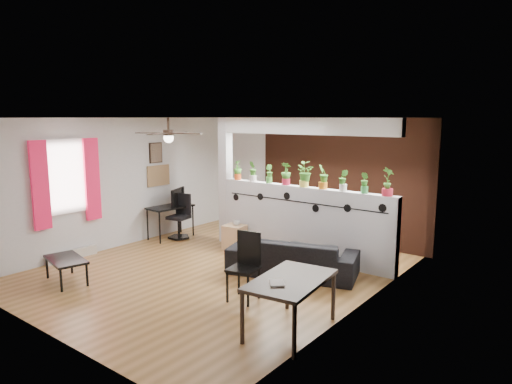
# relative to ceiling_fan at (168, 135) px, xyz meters

# --- Properties ---
(room_shell) EXTENTS (6.30, 7.10, 2.90)m
(room_shell) POSITION_rel_ceiling_fan_xyz_m (0.80, 0.30, -1.01)
(room_shell) COLOR brown
(room_shell) RESTS_ON ground
(partition_wall) EXTENTS (3.60, 0.18, 1.35)m
(partition_wall) POSITION_rel_ceiling_fan_xyz_m (1.60, 1.80, -1.64)
(partition_wall) COLOR #BCBCC1
(partition_wall) RESTS_ON ground
(ceiling_header) EXTENTS (3.60, 0.18, 0.30)m
(ceiling_header) POSITION_rel_ceiling_fan_xyz_m (1.60, 1.80, 0.14)
(ceiling_header) COLOR silver
(ceiling_header) RESTS_ON room_shell
(pier_column) EXTENTS (0.22, 0.20, 2.60)m
(pier_column) POSITION_rel_ceiling_fan_xyz_m (-0.31, 1.80, -1.01)
(pier_column) COLOR #BCBCC1
(pier_column) RESTS_ON ground
(brick_panel) EXTENTS (3.90, 0.05, 2.60)m
(brick_panel) POSITION_rel_ceiling_fan_xyz_m (1.60, 3.27, -1.01)
(brick_panel) COLOR #A14B2E
(brick_panel) RESTS_ON ground
(vine_decal) EXTENTS (3.31, 0.01, 0.30)m
(vine_decal) POSITION_rel_ceiling_fan_xyz_m (1.60, 1.70, -1.23)
(vine_decal) COLOR black
(vine_decal) RESTS_ON partition_wall
(window_assembly) EXTENTS (0.09, 1.30, 1.55)m
(window_assembly) POSITION_rel_ceiling_fan_xyz_m (-1.76, -0.90, -0.81)
(window_assembly) COLOR white
(window_assembly) RESTS_ON room_shell
(baseboard_heater) EXTENTS (0.08, 1.00, 0.18)m
(baseboard_heater) POSITION_rel_ceiling_fan_xyz_m (-1.74, -0.90, -2.22)
(baseboard_heater) COLOR beige
(baseboard_heater) RESTS_ON ground
(corkboard) EXTENTS (0.03, 0.60, 0.45)m
(corkboard) POSITION_rel_ceiling_fan_xyz_m (-1.78, 1.25, -0.96)
(corkboard) COLOR olive
(corkboard) RESTS_ON room_shell
(framed_art) EXTENTS (0.03, 0.34, 0.44)m
(framed_art) POSITION_rel_ceiling_fan_xyz_m (-1.78, 1.20, -0.46)
(framed_art) COLOR #8C7259
(framed_art) RESTS_ON room_shell
(ceiling_fan) EXTENTS (1.19, 1.19, 0.43)m
(ceiling_fan) POSITION_rel_ceiling_fan_xyz_m (0.00, 0.00, 0.00)
(ceiling_fan) COLOR black
(ceiling_fan) RESTS_ON room_shell
(potted_plant_0) EXTENTS (0.21, 0.24, 0.40)m
(potted_plant_0) POSITION_rel_ceiling_fan_xyz_m (0.02, 1.80, -0.75)
(potted_plant_0) COLOR #E04F1A
(potted_plant_0) RESTS_ON partition_wall
(potted_plant_1) EXTENTS (0.25, 0.26, 0.41)m
(potted_plant_1) POSITION_rel_ceiling_fan_xyz_m (0.42, 1.80, -0.75)
(potted_plant_1) COLOR silver
(potted_plant_1) RESTS_ON partition_wall
(potted_plant_2) EXTENTS (0.20, 0.18, 0.36)m
(potted_plant_2) POSITION_rel_ceiling_fan_xyz_m (0.81, 1.80, -0.77)
(potted_plant_2) COLOR #469436
(potted_plant_2) RESTS_ON partition_wall
(potted_plant_3) EXTENTS (0.24, 0.20, 0.43)m
(potted_plant_3) POSITION_rel_ceiling_fan_xyz_m (1.21, 1.80, -0.74)
(potted_plant_3) COLOR #C82041
(potted_plant_3) RESTS_ON partition_wall
(potted_plant_4) EXTENTS (0.25, 0.20, 0.46)m
(potted_plant_4) POSITION_rel_ceiling_fan_xyz_m (1.60, 1.80, -0.72)
(potted_plant_4) COLOR #E4D850
(potted_plant_4) RESTS_ON partition_wall
(potted_plant_5) EXTENTS (0.23, 0.26, 0.44)m
(potted_plant_5) POSITION_rel_ceiling_fan_xyz_m (2.00, 1.80, -0.73)
(potted_plant_5) COLOR orange
(potted_plant_5) RESTS_ON partition_wall
(potted_plant_6) EXTENTS (0.22, 0.20, 0.37)m
(potted_plant_6) POSITION_rel_ceiling_fan_xyz_m (2.39, 1.80, -0.76)
(potted_plant_6) COLOR silver
(potted_plant_6) RESTS_ON partition_wall
(potted_plant_7) EXTENTS (0.22, 0.21, 0.36)m
(potted_plant_7) POSITION_rel_ceiling_fan_xyz_m (2.79, 1.80, -0.77)
(potted_plant_7) COLOR green
(potted_plant_7) RESTS_ON partition_wall
(potted_plant_8) EXTENTS (0.31, 0.28, 0.48)m
(potted_plant_8) POSITION_rel_ceiling_fan_xyz_m (3.18, 1.80, -0.71)
(potted_plant_8) COLOR #B81D30
(potted_plant_8) RESTS_ON partition_wall
(sofa) EXTENTS (2.17, 1.37, 0.59)m
(sofa) POSITION_rel_ceiling_fan_xyz_m (1.94, 0.92, -2.02)
(sofa) COLOR black
(sofa) RESTS_ON ground
(cube_shelf) EXTENTS (0.45, 0.41, 0.49)m
(cube_shelf) POSITION_rel_ceiling_fan_xyz_m (0.21, 1.46, -2.07)
(cube_shelf) COLOR tan
(cube_shelf) RESTS_ON ground
(cup) EXTENTS (0.17, 0.17, 0.11)m
(cup) POSITION_rel_ceiling_fan_xyz_m (0.26, 1.46, -1.77)
(cup) COLOR gray
(cup) RESTS_ON cube_shelf
(computer_desk) EXTENTS (0.58, 1.01, 0.71)m
(computer_desk) POSITION_rel_ceiling_fan_xyz_m (-1.45, 1.27, -1.68)
(computer_desk) COLOR black
(computer_desk) RESTS_ON ground
(monitor) EXTENTS (0.36, 0.20, 0.21)m
(monitor) POSITION_rel_ceiling_fan_xyz_m (-1.45, 1.42, -1.50)
(monitor) COLOR black
(monitor) RESTS_ON computer_desk
(office_chair) EXTENTS (0.49, 0.49, 0.95)m
(office_chair) POSITION_rel_ceiling_fan_xyz_m (-1.26, 1.37, -1.89)
(office_chair) COLOR black
(office_chair) RESTS_ON ground
(dining_table) EXTENTS (0.89, 1.32, 0.67)m
(dining_table) POSITION_rel_ceiling_fan_xyz_m (3.05, -0.82, -1.71)
(dining_table) COLOR black
(dining_table) RESTS_ON ground
(book) EXTENTS (0.28, 0.29, 0.02)m
(book) POSITION_rel_ceiling_fan_xyz_m (2.95, -1.12, -1.63)
(book) COLOR gray
(book) RESTS_ON dining_table
(folding_chair) EXTENTS (0.46, 0.46, 0.98)m
(folding_chair) POSITION_rel_ceiling_fan_xyz_m (1.97, -0.35, -1.73)
(folding_chair) COLOR black
(folding_chair) RESTS_ON ground
(coffee_table) EXTENTS (0.93, 0.65, 0.39)m
(coffee_table) POSITION_rel_ceiling_fan_xyz_m (-0.71, -1.59, -1.96)
(coffee_table) COLOR black
(coffee_table) RESTS_ON ground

